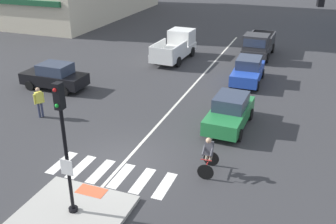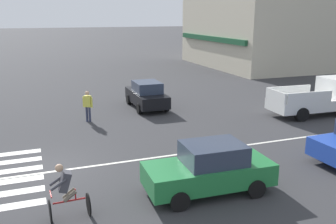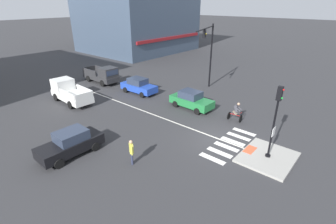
# 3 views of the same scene
# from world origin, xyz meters

# --- Properties ---
(ground_plane) EXTENTS (300.00, 300.00, 0.00)m
(ground_plane) POSITION_xyz_m (0.00, 0.00, 0.00)
(ground_plane) COLOR #333335
(crosswalk_stripe_a) EXTENTS (0.44, 1.80, 0.01)m
(crosswalk_stripe_a) POSITION_xyz_m (-2.34, -0.84, 0.00)
(crosswalk_stripe_a) COLOR silver
(crosswalk_stripe_a) RESTS_ON ground
(crosswalk_stripe_b) EXTENTS (0.44, 1.80, 0.01)m
(crosswalk_stripe_b) POSITION_xyz_m (-1.41, -0.84, 0.00)
(crosswalk_stripe_b) COLOR silver
(crosswalk_stripe_b) RESTS_ON ground
(crosswalk_stripe_c) EXTENTS (0.44, 1.80, 0.01)m
(crosswalk_stripe_c) POSITION_xyz_m (-0.47, -0.84, 0.00)
(crosswalk_stripe_c) COLOR silver
(crosswalk_stripe_c) RESTS_ON ground
(crosswalk_stripe_d) EXTENTS (0.44, 1.80, 0.01)m
(crosswalk_stripe_d) POSITION_xyz_m (0.47, -0.84, 0.00)
(crosswalk_stripe_d) COLOR silver
(crosswalk_stripe_d) RESTS_ON ground
(crosswalk_stripe_e) EXTENTS (0.44, 1.80, 0.01)m
(crosswalk_stripe_e) POSITION_xyz_m (1.41, -0.84, 0.00)
(crosswalk_stripe_e) COLOR silver
(crosswalk_stripe_e) RESTS_ON ground
(crosswalk_stripe_f) EXTENTS (0.44, 1.80, 0.01)m
(crosswalk_stripe_f) POSITION_xyz_m (2.34, -0.84, 0.00)
(crosswalk_stripe_f) COLOR silver
(crosswalk_stripe_f) RESTS_ON ground
(lane_centre_line) EXTENTS (0.14, 28.00, 0.01)m
(lane_centre_line) POSITION_xyz_m (0.12, 10.00, 0.00)
(lane_centre_line) COLOR silver
(lane_centre_line) RESTS_ON ground
(car_black_cross_left) EXTENTS (4.12, 1.88, 1.64)m
(car_black_cross_left) POSITION_xyz_m (-7.84, 6.47, 0.81)
(car_black_cross_left) COLOR black
(car_black_cross_left) RESTS_ON ground
(car_green_eastbound_mid) EXTENTS (1.95, 4.16, 1.64)m
(car_green_eastbound_mid) POSITION_xyz_m (3.54, 5.06, 0.81)
(car_green_eastbound_mid) COLOR #237A3D
(car_green_eastbound_mid) RESTS_ON ground
(pickup_truck_white_westbound_distant) EXTENTS (2.23, 5.18, 2.08)m
(pickup_truck_white_westbound_distant) POSITION_xyz_m (-2.92, 15.31, 0.98)
(pickup_truck_white_westbound_distant) COLOR white
(pickup_truck_white_westbound_distant) RESTS_ON ground
(cyclist) EXTENTS (0.70, 1.12, 1.68)m
(cyclist) POSITION_xyz_m (3.66, 0.59, 0.87)
(cyclist) COLOR black
(cyclist) RESTS_ON ground
(pedestrian_at_curb_left) EXTENTS (0.38, 0.48, 1.67)m
(pedestrian_at_curb_left) POSITION_xyz_m (-6.03, 2.64, 0.98)
(pedestrian_at_curb_left) COLOR #2D334C
(pedestrian_at_curb_left) RESTS_ON ground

